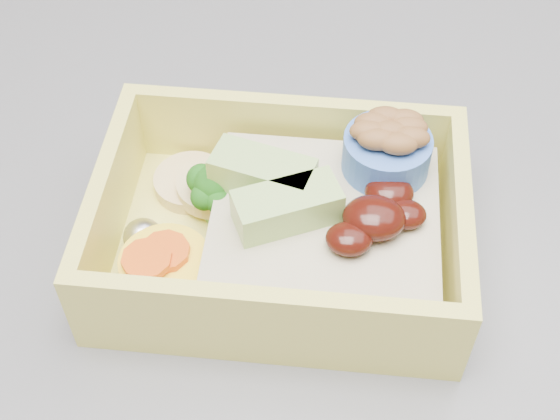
{
  "coord_description": "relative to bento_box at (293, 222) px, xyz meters",
  "views": [
    {
      "loc": [
        0.21,
        -0.37,
        1.24
      ],
      "look_at": [
        0.19,
        -0.12,
        0.95
      ],
      "focal_mm": 50.0,
      "sensor_mm": 36.0,
      "label": 1
    }
  ],
  "objects": [
    {
      "name": "bento_box",
      "position": [
        0.0,
        0.0,
        0.0
      ],
      "size": [
        0.18,
        0.13,
        0.07
      ],
      "rotation": [
        0.0,
        0.0,
        -0.03
      ],
      "color": "#E3DA5D",
      "rests_on": "island"
    }
  ]
}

